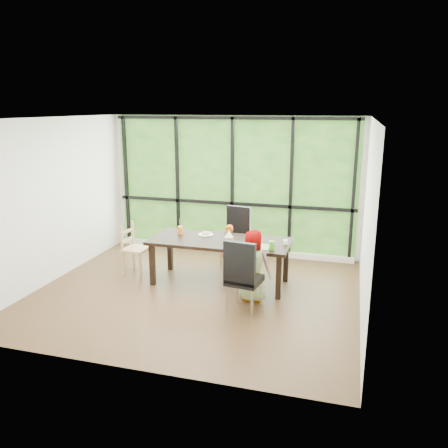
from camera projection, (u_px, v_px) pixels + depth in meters
The scene contains 23 objects.
ground at pixel (196, 293), 7.22m from camera, with size 5.00×5.00×0.00m, color black.
back_wall at pixel (233, 185), 8.97m from camera, with size 5.00×5.00×0.00m, color silver.
foliage_backdrop at pixel (233, 186), 8.96m from camera, with size 4.80×0.02×2.65m, color #22501B.
window_mullions at pixel (232, 186), 8.92m from camera, with size 4.80×0.06×2.65m, color black, non-canonical shape.
window_sill at pixel (231, 250), 9.21m from camera, with size 4.80×0.12×0.10m, color silver.
dining_table at pixel (220, 262), 7.53m from camera, with size 2.29×0.95×0.75m, color black.
chair_window_leather at pixel (235, 237), 8.33m from camera, with size 0.46×0.46×1.08m, color black.
chair_interior_leather at pixel (244, 275), 6.48m from camera, with size 0.46×0.46×1.08m, color black.
chair_end_beech at pixel (136, 249), 7.95m from camera, with size 0.42×0.40×0.90m, color #A18356.
child_toddler at pixel (229, 248), 8.05m from camera, with size 0.31×0.20×0.85m, color #D1530F.
child_older at pixel (253, 266), 6.80m from camera, with size 0.54×0.35×1.10m, color slate.
placemat at pixel (256, 246), 7.08m from camera, with size 0.43×0.32×0.01m, color tan.
plate_far at pixel (206, 234), 7.71m from camera, with size 0.25×0.25×0.02m, color white.
plate_near at pixel (253, 246), 7.10m from camera, with size 0.24×0.24×0.02m, color white.
orange_cup at pixel (180, 230), 7.77m from camera, with size 0.08×0.08×0.13m, color orange.
green_cup at pixel (272, 245), 6.91m from camera, with size 0.09×0.09×0.13m, color green.
white_mug at pixel (286, 242), 7.18m from camera, with size 0.07×0.07×0.07m, color white.
tissue_box at pixel (229, 240), 7.22m from camera, with size 0.13×0.13×0.11m, color tan.
crepe_rolls_far at pixel (206, 233), 7.71m from camera, with size 0.15×0.12×0.04m, color tan, non-canonical shape.
crepe_rolls_near at pixel (253, 244), 7.09m from camera, with size 0.05×0.12×0.04m, color tan, non-canonical shape.
straw_white at pixel (180, 224), 7.74m from camera, with size 0.01×0.01×0.20m, color white.
straw_pink at pixel (272, 239), 6.88m from camera, with size 0.01×0.01×0.20m, color pink.
tissue at pixel (229, 233), 7.20m from camera, with size 0.12×0.12×0.11m, color white.
Camera 1 is at (2.28, -6.33, 2.87)m, focal length 36.51 mm.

